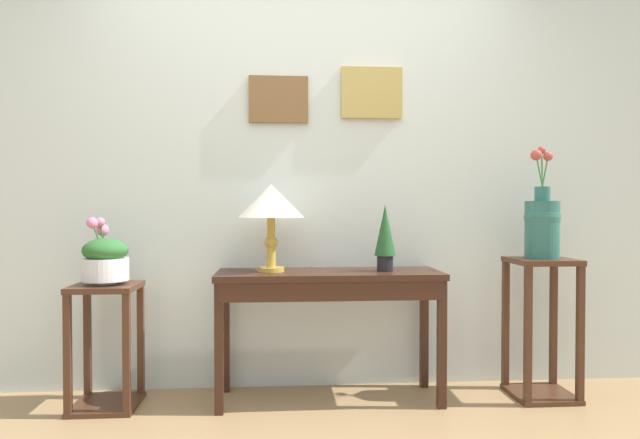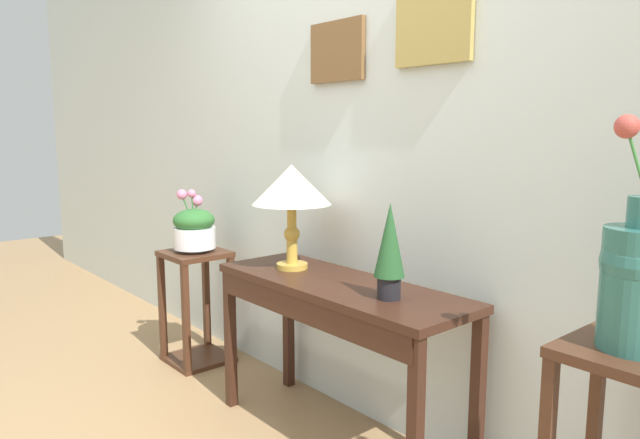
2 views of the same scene
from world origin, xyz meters
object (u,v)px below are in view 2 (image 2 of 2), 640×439
pedestal_stand_left (197,307)px  flower_vase_tall_right (640,273)px  table_lamp (292,188)px  console_table (334,305)px  planter_bowl_wide_left (194,228)px  potted_plant_on_console (390,247)px

pedestal_stand_left → flower_vase_tall_right: size_ratio=1.05×
table_lamp → console_table: bearing=-4.4°
pedestal_stand_left → planter_bowl_wide_left: 0.47m
table_lamp → planter_bowl_wide_left: 0.94m
table_lamp → flower_vase_tall_right: flower_vase_tall_right is taller
console_table → planter_bowl_wide_left: (-1.21, -0.00, 0.18)m
console_table → pedestal_stand_left: bearing=-179.9°
potted_plant_on_console → planter_bowl_wide_left: (-1.52, -0.00, -0.12)m
pedestal_stand_left → flower_vase_tall_right: bearing=-0.4°
console_table → potted_plant_on_console: size_ratio=3.34×
pedestal_stand_left → console_table: bearing=0.1°
console_table → table_lamp: table_lamp is taller
potted_plant_on_console → flower_vase_tall_right: size_ratio=0.58×
planter_bowl_wide_left → pedestal_stand_left: bearing=-7.7°
console_table → table_lamp: size_ratio=2.57×
table_lamp → planter_bowl_wide_left: (-0.89, -0.03, -0.29)m
potted_plant_on_console → table_lamp: bearing=177.9°
table_lamp → planter_bowl_wide_left: table_lamp is taller
potted_plant_on_console → planter_bowl_wide_left: 1.53m
table_lamp → pedestal_stand_left: table_lamp is taller
console_table → planter_bowl_wide_left: bearing=-179.9°
pedestal_stand_left → flower_vase_tall_right: (2.42, -0.02, 0.67)m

